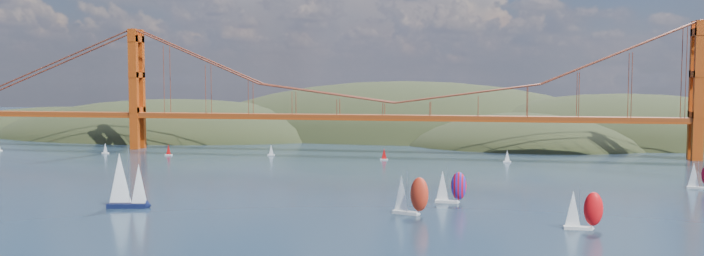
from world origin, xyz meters
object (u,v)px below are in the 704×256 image
Objects in this scene: sloop_navy at (125,181)px; racer_1 at (583,209)px; racer_rwb at (450,186)px; racer_3 at (701,175)px; racer_0 at (410,194)px.

sloop_navy is 1.65× the size of racer_1.
racer_rwb is (-29.16, 26.46, 0.02)m from racer_1.
sloop_navy is 1.78× the size of racer_3.
racer_0 is 1.12× the size of racer_1.
racer_1 is 39.37m from racer_rwb.
sloop_navy is 1.65× the size of racer_rwb.
racer_3 is 0.93× the size of racer_rwb.
racer_0 is at bearing -113.04° from racer_rwb.
racer_rwb reaches higher than racer_3.
racer_0 is at bearing 165.31° from racer_1.
racer_0 is (70.36, 4.63, -1.87)m from sloop_navy.
racer_1 is at bearing -110.89° from racer_3.
racer_rwb is (-70.58, -36.84, 0.32)m from racer_3.
racer_0 reaches higher than racer_3.
racer_3 is at bearing 9.45° from sloop_navy.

